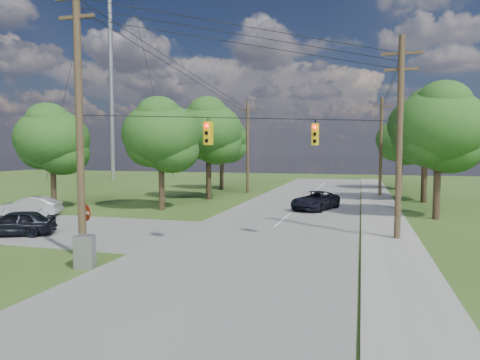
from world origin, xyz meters
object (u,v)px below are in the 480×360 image
(pole_sw, at_px, (79,114))
(car_main_north, at_px, (315,200))
(pole_north_w, at_px, (248,146))
(pole_north_e, at_px, (381,146))
(control_cabinet, at_px, (85,252))
(pole_ne, at_px, (400,135))
(car_cross_silver, at_px, (29,207))
(do_not_enter_sign, at_px, (86,218))
(car_cross_dark, at_px, (15,223))

(pole_sw, relative_size, car_main_north, 2.33)
(pole_north_w, bearing_deg, pole_north_e, 0.00)
(pole_sw, height_order, control_cabinet, pole_sw)
(pole_sw, relative_size, control_cabinet, 9.02)
(pole_north_e, bearing_deg, pole_ne, -90.00)
(car_cross_silver, height_order, car_main_north, car_main_north)
(car_cross_silver, bearing_deg, control_cabinet, 33.01)
(do_not_enter_sign, bearing_deg, pole_north_w, 114.79)
(car_main_north, bearing_deg, do_not_enter_sign, -97.12)
(car_cross_silver, xyz_separation_m, do_not_enter_sign, (10.62, -8.30, 0.95))
(pole_north_e, distance_m, control_cabinet, 33.65)
(pole_north_e, bearing_deg, pole_sw, -114.52)
(pole_north_w, xyz_separation_m, do_not_enter_sign, (0.17, -29.00, -3.46))
(pole_north_w, relative_size, car_main_north, 1.94)
(pole_north_e, bearing_deg, pole_north_w, 180.00)
(pole_north_e, xyz_separation_m, pole_north_w, (-13.90, 0.00, 0.00))
(control_cabinet, distance_m, do_not_enter_sign, 2.57)
(pole_north_e, relative_size, car_main_north, 1.94)
(pole_north_e, xyz_separation_m, car_cross_dark, (-20.02, -26.53, -4.40))
(car_main_north, xyz_separation_m, control_cabinet, (-7.10, -19.41, -0.08))
(pole_north_e, height_order, control_cabinet, pole_north_e)
(pole_sw, height_order, pole_north_e, pole_sw)
(pole_ne, distance_m, control_cabinet, 16.03)
(car_cross_dark, relative_size, car_cross_silver, 0.97)
(car_cross_silver, xyz_separation_m, control_cabinet, (11.94, -10.26, -0.06))
(control_cabinet, bearing_deg, car_cross_dark, 135.29)
(pole_ne, bearing_deg, car_cross_silver, 176.94)
(pole_sw, distance_m, car_main_north, 20.57)
(do_not_enter_sign, bearing_deg, pole_ne, 51.47)
(pole_ne, distance_m, do_not_enter_sign, 15.87)
(pole_north_w, distance_m, do_not_enter_sign, 29.21)
(pole_sw, bearing_deg, pole_north_w, 90.77)
(car_cross_dark, distance_m, car_cross_silver, 7.26)
(car_cross_silver, relative_size, do_not_enter_sign, 1.85)
(pole_sw, height_order, do_not_enter_sign, pole_sw)
(pole_sw, relative_size, do_not_enter_sign, 5.24)
(pole_north_e, height_order, car_cross_dark, pole_north_e)
(do_not_enter_sign, bearing_deg, car_cross_dark, -176.99)
(car_cross_dark, height_order, do_not_enter_sign, do_not_enter_sign)
(pole_sw, bearing_deg, control_cabinet, -51.02)
(pole_north_w, relative_size, control_cabinet, 7.52)
(car_main_north, height_order, control_cabinet, car_main_north)
(pole_north_e, distance_m, pole_north_w, 13.90)
(car_cross_silver, bearing_deg, pole_north_w, 136.90)
(pole_north_e, height_order, car_cross_silver, pole_north_e)
(car_cross_dark, relative_size, control_cabinet, 3.10)
(pole_north_w, bearing_deg, control_cabinet, -87.23)
(pole_north_e, distance_m, car_main_north, 13.44)
(pole_ne, xyz_separation_m, pole_north_e, (-0.00, 22.00, -0.34))
(car_main_north, bearing_deg, pole_ne, -44.44)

